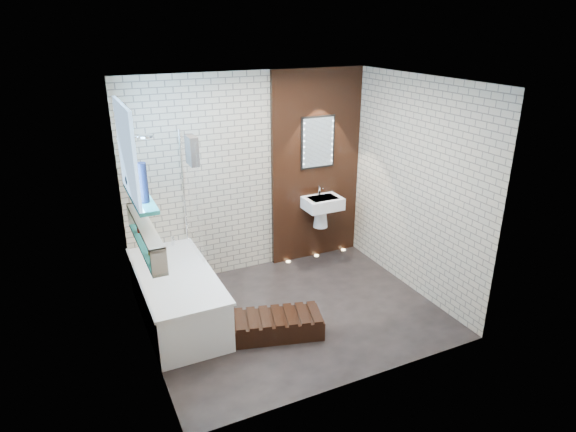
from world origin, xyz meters
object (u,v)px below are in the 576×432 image
bathtub (177,296)px  led_mirror (318,142)px  bath_screen (192,196)px  walnut_step (278,326)px  washbasin (322,207)px

bathtub → led_mirror: (2.17, 0.78, 1.36)m
bath_screen → led_mirror: led_mirror is taller
bath_screen → walnut_step: bearing=-65.9°
washbasin → walnut_step: (-1.29, -1.37, -0.68)m
bath_screen → led_mirror: 1.89m
washbasin → led_mirror: (0.00, 0.16, 0.86)m
bathtub → walnut_step: bathtub is taller
bathtub → washbasin: 2.32m
led_mirror → walnut_step: (-1.29, -1.53, -1.55)m
bath_screen → walnut_step: 1.76m
bath_screen → washbasin: (1.82, 0.18, -0.49)m
bathtub → walnut_step: size_ratio=1.84×
bathtub → bath_screen: 1.14m
washbasin → led_mirror: size_ratio=0.83×
bathtub → walnut_step: (0.89, -0.75, -0.19)m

